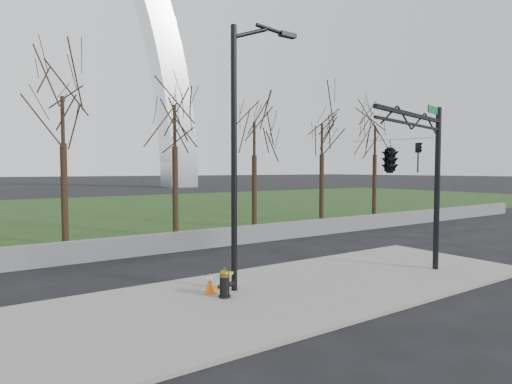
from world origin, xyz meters
TOP-DOWN VIEW (x-y plane):
  - ground at (0.00, 0.00)m, footprint 500.00×500.00m
  - sidewalk at (0.00, 0.00)m, footprint 18.00×6.00m
  - grass_strip at (0.00, 30.00)m, footprint 120.00×40.00m
  - guardrail at (0.00, 8.00)m, footprint 60.00×0.30m
  - gateway_arch at (0.00, 75.00)m, footprint 66.00×6.00m
  - tree_row at (-1.36, 12.00)m, footprint 43.29×4.00m
  - fire_hydrant at (-2.10, 0.40)m, footprint 0.53×0.34m
  - traffic_cone at (-2.26, 1.01)m, footprint 0.41×0.41m
  - street_light at (-1.27, 0.86)m, footprint 2.39×0.23m
  - traffic_signal_mast at (2.91, -1.72)m, footprint 4.97×2.54m
  - caution_tape at (-1.98, 0.66)m, footprint 0.77×0.62m

SIDE VIEW (x-z plane):
  - ground at x=0.00m, z-range 0.00..0.00m
  - grass_strip at x=0.00m, z-range 0.00..0.06m
  - sidewalk at x=0.00m, z-range 0.00..0.10m
  - traffic_cone at x=-2.26m, z-range 0.10..0.71m
  - guardrail at x=0.00m, z-range 0.00..0.90m
  - fire_hydrant at x=-2.10m, z-range 0.07..0.92m
  - caution_tape at x=-1.98m, z-range 0.28..0.72m
  - tree_row at x=-1.36m, z-range 0.00..7.95m
  - traffic_signal_mast at x=2.91m, z-range 1.15..7.15m
  - street_light at x=-1.27m, z-range 0.59..8.80m
  - gateway_arch at x=0.00m, z-range 0.00..65.00m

